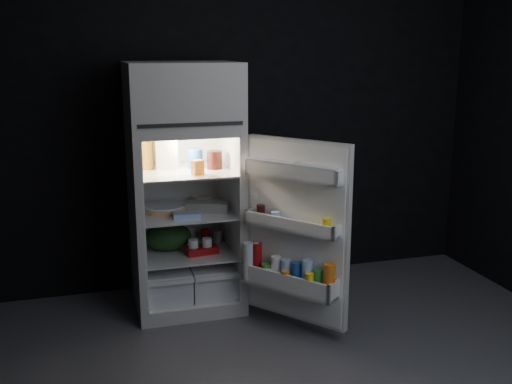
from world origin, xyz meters
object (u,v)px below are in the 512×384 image
object	(u,v)px
milk_jug	(168,152)
yogurt_tray	(202,250)
egg_carton	(207,207)
refrigerator	(184,179)
fridge_door	(294,236)

from	to	relation	value
milk_jug	yogurt_tray	bearing A→B (deg)	-26.54
milk_jug	egg_carton	bearing A→B (deg)	-13.87
milk_jug	egg_carton	size ratio (longest dim) A/B	0.79
milk_jug	yogurt_tray	xyz separation A→B (m)	(0.20, -0.19, -0.69)
milk_jug	yogurt_tray	world-z (taller)	milk_jug
egg_carton	yogurt_tray	xyz separation A→B (m)	(-0.06, -0.04, -0.31)
refrigerator	egg_carton	size ratio (longest dim) A/B	5.90
fridge_door	egg_carton	world-z (taller)	fridge_door
refrigerator	milk_jug	distance (m)	0.22
fridge_door	yogurt_tray	size ratio (longest dim) A/B	5.32
milk_jug	egg_carton	world-z (taller)	milk_jug
egg_carton	yogurt_tray	bearing A→B (deg)	-124.48
milk_jug	egg_carton	distance (m)	0.48
milk_jug	yogurt_tray	size ratio (longest dim) A/B	1.05
fridge_door	yogurt_tray	bearing A→B (deg)	133.99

